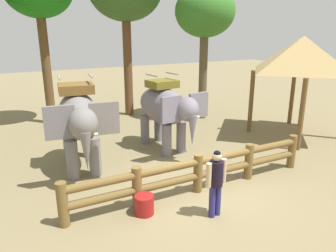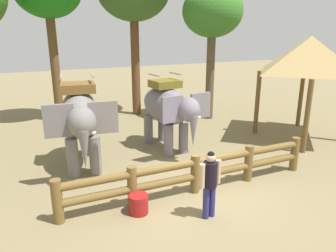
{
  "view_description": "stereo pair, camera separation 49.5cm",
  "coord_description": "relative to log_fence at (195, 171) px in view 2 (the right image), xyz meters",
  "views": [
    {
      "loc": [
        -4.42,
        -6.15,
        4.15
      ],
      "look_at": [
        0.0,
        1.82,
        1.4
      ],
      "focal_mm": 33.98,
      "sensor_mm": 36.0,
      "label": 1
    },
    {
      "loc": [
        -3.98,
        -6.37,
        4.15
      ],
      "look_at": [
        0.0,
        1.82,
        1.4
      ],
      "focal_mm": 33.98,
      "sensor_mm": 36.0,
      "label": 2
    }
  ],
  "objects": [
    {
      "name": "tree_far_left",
      "position": [
        4.44,
        6.18,
        4.27
      ],
      "size": [
        2.73,
        2.73,
        6.14
      ],
      "color": "brown",
      "rests_on": "ground"
    },
    {
      "name": "ground_plane",
      "position": [
        0.0,
        -0.19,
        -0.61
      ],
      "size": [
        60.0,
        60.0,
        0.0
      ],
      "primitive_type": "plane",
      "color": "olive"
    },
    {
      "name": "feed_bucket",
      "position": [
        -1.71,
        -0.3,
        -0.37
      ],
      "size": [
        0.46,
        0.46,
        0.47
      ],
      "color": "maroon",
      "rests_on": "ground"
    },
    {
      "name": "log_fence",
      "position": [
        0.0,
        0.0,
        0.0
      ],
      "size": [
        7.16,
        0.46,
        1.05
      ],
      "color": "brown",
      "rests_on": "ground"
    },
    {
      "name": "elephant_center",
      "position": [
        0.76,
        3.2,
        0.93
      ],
      "size": [
        1.81,
        3.2,
        2.73
      ],
      "color": "slate",
      "rests_on": "ground"
    },
    {
      "name": "elephant_near_left",
      "position": [
        -2.32,
        2.91,
        1.02
      ],
      "size": [
        1.96,
        3.42,
        2.89
      ],
      "color": "slate",
      "rests_on": "ground"
    },
    {
      "name": "thatched_shelter",
      "position": [
        6.16,
        2.08,
        2.63
      ],
      "size": [
        3.4,
        3.4,
        3.96
      ],
      "color": "brown",
      "rests_on": "ground"
    },
    {
      "name": "tourist_woman_in_black",
      "position": [
        -0.32,
        -1.17,
        0.33
      ],
      "size": [
        0.57,
        0.34,
        1.62
      ],
      "color": "navy",
      "rests_on": "ground"
    }
  ]
}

